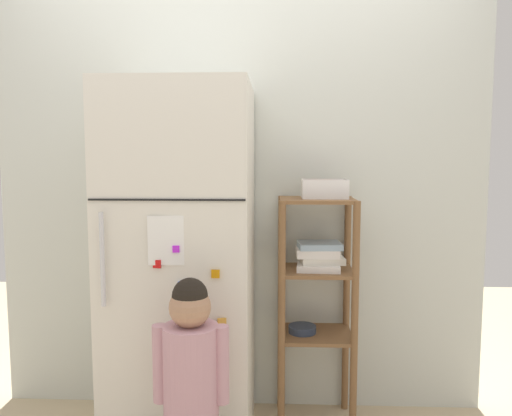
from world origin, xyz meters
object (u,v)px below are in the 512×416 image
refrigerator (182,266)px  fruit_bin (325,190)px  child_standing (191,370)px  pantry_shelf_unit (316,282)px

refrigerator → fruit_bin: 0.81m
child_standing → fruit_bin: 1.10m
refrigerator → fruit_bin: refrigerator is taller
pantry_shelf_unit → fruit_bin: (0.04, 0.00, 0.47)m
refrigerator → child_standing: refrigerator is taller
fruit_bin → refrigerator: bearing=-167.0°
child_standing → refrigerator: bearing=104.0°
pantry_shelf_unit → child_standing: bearing=-129.0°
refrigerator → child_standing: (0.13, -0.50, -0.30)m
refrigerator → pantry_shelf_unit: size_ratio=1.46×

